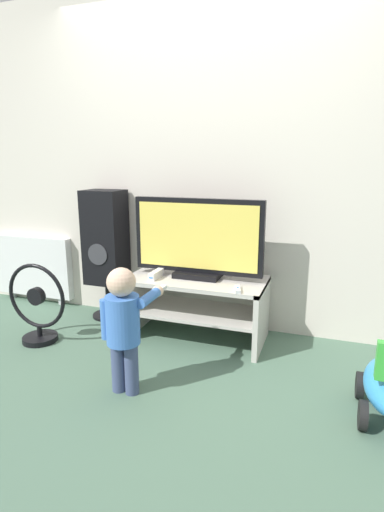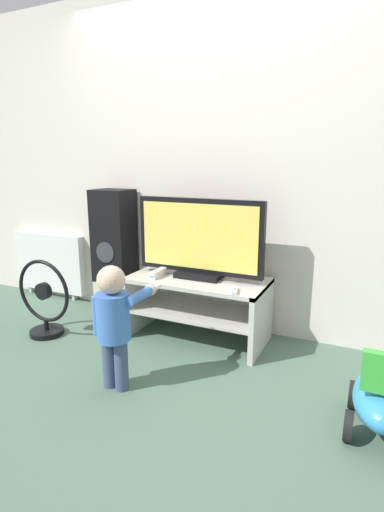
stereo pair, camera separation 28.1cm
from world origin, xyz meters
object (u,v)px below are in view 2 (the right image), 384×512
at_px(television, 199,239).
at_px(child, 114,317).
at_px(radiator, 50,262).
at_px(game_console, 158,273).
at_px(remote_primary, 235,291).
at_px(speaker_tower, 114,239).
at_px(floor_fan, 44,302).
at_px(ride_on_toy, 384,398).

bearing_deg(television, child, -100.02).
bearing_deg(television, radiator, 172.01).
xyz_separation_m(game_console, remote_primary, (0.64, -0.09, -0.02)).
distance_m(child, speaker_tower, 1.23).
xyz_separation_m(speaker_tower, radiator, (-0.86, 0.11, -0.33)).
height_order(floor_fan, radiator, radiator).
height_order(television, speaker_tower, speaker_tower).
relative_size(television, remote_primary, 7.20).
height_order(remote_primary, radiator, radiator).
distance_m(game_console, speaker_tower, 0.65).
xyz_separation_m(television, ride_on_toy, (1.27, -0.62, -0.57)).
distance_m(remote_primary, child, 0.81).
height_order(speaker_tower, radiator, speaker_tower).
bearing_deg(speaker_tower, radiator, 172.78).
distance_m(television, radiator, 1.78).
relative_size(child, radiator, 0.93).
distance_m(game_console, radiator, 1.49).
height_order(game_console, floor_fan, floor_fan).
relative_size(game_console, remote_primary, 1.41).
xyz_separation_m(ride_on_toy, radiator, (-2.99, 0.86, 0.16)).
relative_size(game_console, child, 0.25).
xyz_separation_m(game_console, floor_fan, (-0.80, -0.35, -0.23)).
bearing_deg(speaker_tower, floor_fan, -110.93).
relative_size(floor_fan, ride_on_toy, 1.12).
bearing_deg(child, ride_on_toy, 9.07).
distance_m(remote_primary, radiator, 2.12).
distance_m(television, game_console, 0.40).
distance_m(child, ride_on_toy, 1.47).
bearing_deg(game_console, ride_on_toy, -17.93).
height_order(ride_on_toy, radiator, radiator).
xyz_separation_m(game_console, child, (0.13, -0.73, -0.06)).
relative_size(game_console, floor_fan, 0.32).
distance_m(television, speaker_tower, 0.87).
bearing_deg(speaker_tower, television, -8.77).
bearing_deg(floor_fan, child, -21.99).
relative_size(speaker_tower, floor_fan, 1.81).
distance_m(television, ride_on_toy, 1.53).
bearing_deg(television, remote_primary, -31.09).
bearing_deg(radiator, ride_on_toy, -16.12).
xyz_separation_m(television, floor_fan, (-1.08, -0.47, -0.49)).
height_order(speaker_tower, ride_on_toy, speaker_tower).
bearing_deg(radiator, speaker_tower, -7.22).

